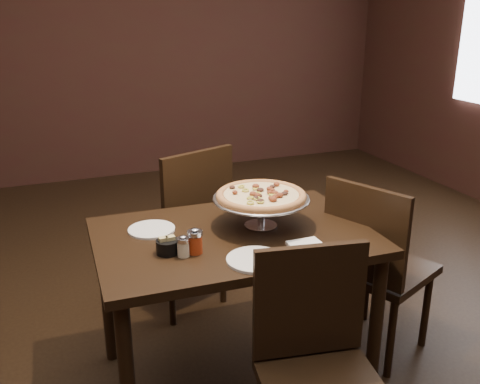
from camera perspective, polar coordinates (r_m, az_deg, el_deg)
name	(u,v)px	position (r m, az deg, el deg)	size (l,w,h in m)	color
room	(253,89)	(2.38, 1.43, 10.90)	(6.04, 7.04, 2.84)	black
dining_table	(234,253)	(2.47, -0.66, -6.58)	(1.27, 0.87, 0.77)	black
pizza_stand	(261,196)	(2.45, 2.27, -0.44)	(0.45, 0.45, 0.18)	silver
parmesan_shaker	(183,246)	(2.21, -6.07, -5.80)	(0.05, 0.05, 0.09)	beige
pepper_flake_shaker	(195,241)	(2.23, -4.82, -5.26)	(0.06, 0.06, 0.11)	maroon
packet_caddy	(167,246)	(2.25, -7.75, -5.74)	(0.10, 0.10, 0.07)	black
napkin_stack	(308,247)	(2.30, 7.22, -5.81)	(0.14, 0.14, 0.02)	white
plate_left	(152,229)	(2.48, -9.41, -3.96)	(0.21, 0.21, 0.01)	white
plate_near	(256,260)	(2.17, 1.69, -7.22)	(0.24, 0.24, 0.01)	white
serving_spatula	(249,205)	(2.35, 0.92, -1.43)	(0.15, 0.15, 0.02)	silver
chair_far	(186,223)	(3.14, -5.83, -3.27)	(0.60, 0.60, 1.01)	black
chair_near	(318,364)	(2.08, 8.35, -17.71)	(0.50, 0.50, 0.93)	black
chair_side	(375,263)	(2.79, 14.20, -7.32)	(0.59, 0.59, 0.96)	black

